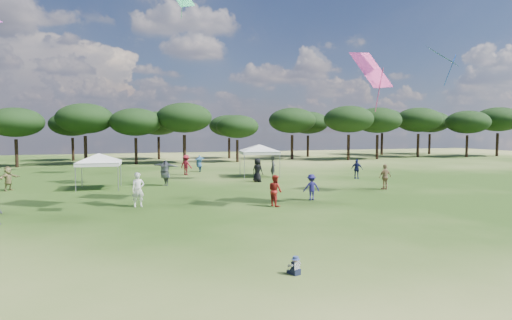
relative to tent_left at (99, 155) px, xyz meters
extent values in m
plane|color=#2B4916|center=(5.92, -22.80, -2.42)|extent=(140.00, 140.00, 0.00)
cylinder|color=black|center=(-9.59, 21.49, -0.85)|extent=(0.36, 0.36, 3.14)
ellipsoid|color=black|center=(-9.59, 21.49, 2.61)|extent=(6.11, 6.11, 3.29)
cylinder|color=black|center=(-2.47, 23.01, -0.69)|extent=(0.40, 0.40, 3.46)
ellipsoid|color=black|center=(-2.47, 23.01, 3.12)|extent=(6.73, 6.73, 3.63)
cylinder|color=black|center=(3.34, 21.83, -0.81)|extent=(0.37, 0.37, 3.21)
ellipsoid|color=black|center=(3.34, 21.83, 2.72)|extent=(6.24, 6.24, 3.36)
cylinder|color=black|center=(9.17, 21.37, -0.64)|extent=(0.41, 0.41, 3.56)
ellipsoid|color=black|center=(9.17, 21.37, 3.27)|extent=(6.91, 6.91, 3.73)
cylinder|color=black|center=(16.11, 21.71, -0.98)|extent=(0.33, 0.33, 2.88)
ellipsoid|color=black|center=(16.11, 21.71, 2.19)|extent=(5.60, 5.60, 3.02)
cylinder|color=black|center=(24.87, 24.17, -0.70)|extent=(0.39, 0.39, 3.44)
ellipsoid|color=black|center=(24.87, 24.17, 3.09)|extent=(6.69, 6.69, 3.60)
cylinder|color=black|center=(31.69, 20.25, -0.65)|extent=(0.40, 0.40, 3.53)
ellipsoid|color=black|center=(31.69, 20.25, 3.24)|extent=(6.86, 6.86, 3.70)
cylinder|color=black|center=(36.56, 20.66, -0.68)|extent=(0.40, 0.40, 3.47)
ellipsoid|color=black|center=(36.56, 20.66, 3.13)|extent=(6.74, 6.74, 3.63)
cylinder|color=black|center=(45.14, 22.65, -0.63)|extent=(0.41, 0.41, 3.57)
ellipsoid|color=black|center=(45.14, 22.65, 3.30)|extent=(6.94, 6.94, 3.74)
cylinder|color=black|center=(52.25, 20.31, -0.74)|extent=(0.38, 0.38, 3.35)
ellipsoid|color=black|center=(52.25, 20.31, 2.95)|extent=(6.51, 6.51, 3.51)
cylinder|color=black|center=(58.75, 20.81, -0.59)|extent=(0.42, 0.42, 3.66)
ellipsoid|color=black|center=(58.75, 20.81, 3.44)|extent=(7.10, 7.10, 3.83)
cylinder|color=black|center=(-4.60, 30.51, -0.86)|extent=(0.36, 0.36, 3.11)
ellipsoid|color=black|center=(-4.60, 30.51, 2.56)|extent=(6.05, 6.05, 3.26)
cylinder|color=black|center=(6.74, 29.72, -0.82)|extent=(0.37, 0.37, 3.20)
ellipsoid|color=black|center=(6.74, 29.72, 2.70)|extent=(6.21, 6.21, 3.35)
cylinder|color=black|center=(16.74, 28.54, -0.92)|extent=(0.34, 0.34, 2.99)
ellipsoid|color=black|center=(16.74, 28.54, 2.37)|extent=(5.81, 5.81, 3.13)
cylinder|color=black|center=(29.53, 28.94, -0.76)|extent=(0.38, 0.38, 3.31)
ellipsoid|color=black|center=(29.53, 28.94, 2.88)|extent=(6.43, 6.43, 3.47)
cylinder|color=black|center=(43.22, 29.32, -0.60)|extent=(0.42, 0.42, 3.64)
ellipsoid|color=black|center=(43.22, 29.32, 3.40)|extent=(7.06, 7.06, 3.81)
cylinder|color=black|center=(52.31, 28.71, -0.69)|extent=(0.40, 0.40, 3.46)
ellipsoid|color=black|center=(52.31, 28.71, 3.12)|extent=(6.72, 6.72, 3.62)
cylinder|color=gray|center=(-1.46, -1.28, -1.48)|extent=(0.06, 0.06, 1.87)
cylinder|color=gray|center=(1.28, -1.46, -1.48)|extent=(0.06, 0.06, 1.87)
cylinder|color=gray|center=(-1.28, 1.46, -1.48)|extent=(0.06, 0.06, 1.87)
cylinder|color=gray|center=(1.46, 1.28, -1.48)|extent=(0.06, 0.06, 1.87)
cube|color=silver|center=(0.00, 0.00, -0.60)|extent=(3.10, 3.10, 0.25)
pyramid|color=silver|center=(0.00, 0.00, 0.12)|extent=(5.90, 5.90, 0.60)
cylinder|color=gray|center=(11.54, 2.68, -1.30)|extent=(0.06, 0.06, 2.23)
cylinder|color=gray|center=(14.60, 2.21, -1.30)|extent=(0.06, 0.06, 2.23)
cylinder|color=gray|center=(12.01, 5.75, -1.30)|extent=(0.06, 0.06, 2.23)
cylinder|color=gray|center=(15.07, 5.27, -1.30)|extent=(0.06, 0.06, 2.23)
cube|color=silver|center=(13.31, 3.98, -0.23)|extent=(3.72, 3.72, 0.25)
pyramid|color=silver|center=(13.31, 3.98, 0.49)|extent=(6.56, 6.56, 0.60)
cube|color=black|center=(6.21, -20.97, -2.33)|extent=(0.28, 0.28, 0.18)
cube|color=black|center=(6.09, -20.84, -2.37)|extent=(0.14, 0.22, 0.09)
cube|color=black|center=(6.24, -20.79, -2.37)|extent=(0.14, 0.22, 0.09)
cube|color=white|center=(6.21, -20.97, -2.14)|extent=(0.25, 0.21, 0.23)
cylinder|color=white|center=(6.06, -20.96, -2.14)|extent=(0.14, 0.23, 0.14)
cylinder|color=white|center=(6.33, -20.87, -2.14)|extent=(0.14, 0.23, 0.14)
sphere|color=#E0B293|center=(6.21, -20.97, -1.99)|extent=(0.15, 0.15, 0.15)
cone|color=#4556A1|center=(6.21, -20.97, -1.95)|extent=(0.26, 0.26, 0.03)
cylinder|color=#4556A1|center=(6.21, -20.97, -1.91)|extent=(0.17, 0.17, 0.07)
imported|color=#333339|center=(14.38, 3.31, -1.50)|extent=(0.65, 0.78, 1.84)
imported|color=black|center=(11.98, 0.37, -1.46)|extent=(1.06, 1.11, 1.91)
imported|color=olive|center=(-5.96, 0.95, -1.57)|extent=(1.42, 1.52, 1.70)
imported|color=white|center=(2.33, -8.18, -1.47)|extent=(0.76, 0.57, 1.89)
imported|color=#4F5155|center=(4.65, 0.37, -1.45)|extent=(2.06, 2.20, 1.93)
imported|color=maroon|center=(7.30, 7.44, -1.48)|extent=(1.34, 1.35, 1.87)
imported|color=#9D7A56|center=(19.18, -6.52, -1.52)|extent=(1.11, 0.61, 1.79)
imported|color=navy|center=(8.94, 9.89, -1.58)|extent=(1.66, 2.00, 1.68)
imported|color=navy|center=(20.81, -0.06, -1.58)|extent=(0.97, 0.99, 1.67)
imported|color=navy|center=(12.30, -9.09, -1.64)|extent=(1.05, 0.65, 1.56)
imported|color=#A1211A|center=(9.53, -10.33, -1.55)|extent=(0.85, 0.99, 1.74)
plane|color=blue|center=(21.38, -9.31, 6.51)|extent=(2.65, 2.71, 1.48)
plane|color=#C43170|center=(14.45, -11.90, 5.02)|extent=(3.04, 2.25, 2.25)
camera|label=1|loc=(1.40, -32.22, 1.80)|focal=30.00mm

